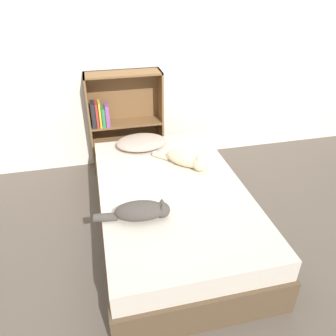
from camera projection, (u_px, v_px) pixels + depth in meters
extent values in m
plane|color=brown|center=(172.00, 230.00, 2.91)|extent=(8.00, 8.00, 0.00)
cube|color=white|center=(141.00, 52.00, 3.40)|extent=(8.00, 0.06, 2.50)
cube|color=brown|center=(172.00, 218.00, 2.84)|extent=(1.20, 1.96, 0.28)
cube|color=beige|center=(172.00, 196.00, 2.72)|extent=(1.17, 1.90, 0.18)
ellipsoid|color=#B29E8E|center=(141.00, 142.00, 3.25)|extent=(0.50, 0.37, 0.10)
ellipsoid|color=beige|center=(184.00, 158.00, 2.94)|extent=(0.36, 0.36, 0.14)
sphere|color=beige|center=(200.00, 163.00, 2.87)|extent=(0.14, 0.14, 0.14)
cone|color=beige|center=(203.00, 154.00, 2.85)|extent=(0.04, 0.04, 0.03)
cone|color=beige|center=(198.00, 157.00, 2.80)|extent=(0.04, 0.04, 0.03)
cylinder|color=beige|center=(161.00, 156.00, 3.07)|extent=(0.15, 0.15, 0.05)
ellipsoid|color=#47423D|center=(140.00, 211.00, 2.31)|extent=(0.38, 0.21, 0.14)
sphere|color=#47423D|center=(162.00, 210.00, 2.32)|extent=(0.11, 0.11, 0.11)
cone|color=#47423D|center=(162.00, 200.00, 2.32)|extent=(0.04, 0.04, 0.03)
cone|color=#47423D|center=(163.00, 206.00, 2.26)|extent=(0.04, 0.04, 0.03)
cylinder|color=#47423D|center=(106.00, 217.00, 2.30)|extent=(0.17, 0.08, 0.06)
cube|color=brown|center=(90.00, 126.00, 3.50)|extent=(0.02, 0.26, 1.09)
cube|color=brown|center=(161.00, 119.00, 3.65)|extent=(0.02, 0.26, 1.09)
cube|color=brown|center=(129.00, 165.00, 3.86)|extent=(0.79, 0.26, 0.02)
cube|color=brown|center=(123.00, 73.00, 3.30)|extent=(0.79, 0.26, 0.02)
cube|color=brown|center=(126.00, 123.00, 3.58)|extent=(0.75, 0.26, 0.02)
cube|color=brown|center=(125.00, 118.00, 3.68)|extent=(0.79, 0.02, 1.09)
cube|color=#232328|center=(93.00, 114.00, 3.41)|extent=(0.04, 0.16, 0.26)
cube|color=#B7332D|center=(97.00, 114.00, 3.41)|extent=(0.02, 0.16, 0.26)
cube|color=gold|center=(100.00, 114.00, 3.42)|extent=(0.02, 0.16, 0.27)
cube|color=#337F47|center=(103.00, 116.00, 3.44)|extent=(0.03, 0.16, 0.20)
cube|color=#8C4C99|center=(107.00, 115.00, 3.44)|extent=(0.04, 0.16, 0.23)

